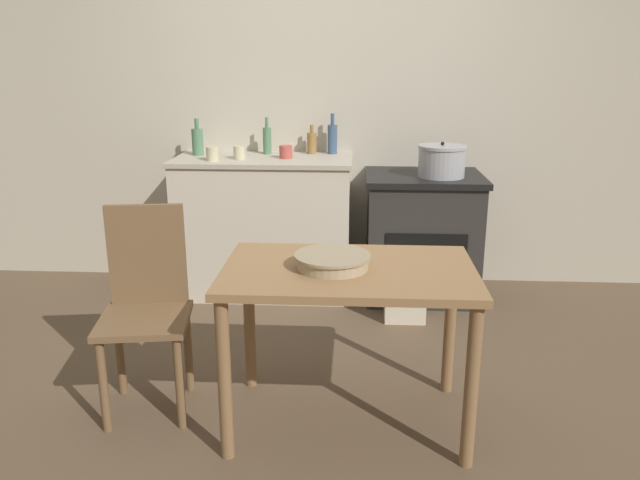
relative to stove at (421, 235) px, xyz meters
name	(u,v)px	position (x,y,z in m)	size (l,w,h in m)	color
ground_plane	(315,377)	(-0.65, -1.24, -0.43)	(14.00, 14.00, 0.00)	brown
wall_back	(330,106)	(-0.65, 0.35, 0.85)	(8.00, 0.07, 2.55)	beige
counter_cabinet	(265,225)	(-1.09, 0.02, 0.05)	(1.21, 0.62, 0.96)	beige
stove	(421,235)	(0.00, 0.00, 0.00)	(0.78, 0.67, 0.85)	#2D2B28
work_table	(349,292)	(-0.48, -1.63, 0.20)	(1.08, 0.70, 0.74)	#997047
chair	(146,303)	(-1.42, -1.52, 0.08)	(0.45, 0.45, 0.95)	brown
flour_sack	(405,295)	(-0.13, -0.46, -0.26)	(0.25, 0.18, 0.34)	beige
stock_pot	(442,161)	(0.10, -0.08, 0.53)	(0.31, 0.31, 0.23)	#A8A8AD
mixing_bowl_large	(332,260)	(-0.55, -1.64, 0.35)	(0.33, 0.33, 0.06)	tan
bottle_far_left	(312,143)	(-0.77, 0.22, 0.60)	(0.07, 0.07, 0.20)	olive
bottle_left	(332,138)	(-0.63, 0.22, 0.63)	(0.07, 0.07, 0.28)	#3D5675
bottle_mid_left	(198,141)	(-1.56, 0.10, 0.62)	(0.08, 0.08, 0.25)	#517F5B
bottle_center_left	(267,140)	(-1.08, 0.18, 0.62)	(0.06, 0.06, 0.25)	#517F5B
cup_center	(286,152)	(-0.93, -0.01, 0.57)	(0.09, 0.09, 0.09)	#B74C42
cup_center_right	(213,154)	(-1.40, -0.13, 0.57)	(0.08, 0.08, 0.09)	beige
cup_mid_right	(239,153)	(-1.24, -0.06, 0.57)	(0.08, 0.08, 0.09)	beige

